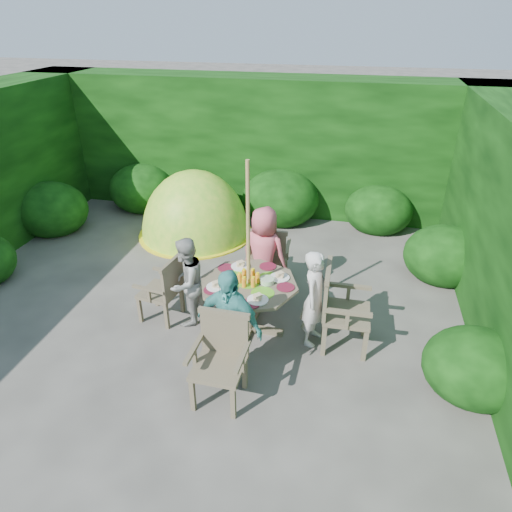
% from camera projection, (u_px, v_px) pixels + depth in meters
% --- Properties ---
extents(ground, '(60.00, 60.00, 0.00)m').
position_uv_depth(ground, '(191.00, 316.00, 6.02)').
color(ground, '#42403B').
rests_on(ground, ground).
extents(hedge_enclosure, '(9.00, 9.00, 2.50)m').
position_uv_depth(hedge_enclosure, '(216.00, 192.00, 6.56)').
color(hedge_enclosure, black).
rests_on(hedge_enclosure, ground).
extents(patio_table, '(1.23, 1.23, 0.84)m').
position_uv_depth(patio_table, '(249.00, 291.00, 5.48)').
color(patio_table, '#494130').
rests_on(patio_table, ground).
extents(parasol_pole, '(0.05, 0.05, 2.20)m').
position_uv_depth(parasol_pole, '(248.00, 253.00, 5.24)').
color(parasol_pole, olive).
rests_on(parasol_pole, ground).
extents(garden_chair_right, '(0.55, 0.61, 1.00)m').
position_uv_depth(garden_chair_right, '(340.00, 307.00, 5.27)').
color(garden_chair_right, '#494130').
rests_on(garden_chair_right, ground).
extents(garden_chair_left, '(0.52, 0.57, 0.85)m').
position_uv_depth(garden_chair_left, '(164.00, 288.00, 5.78)').
color(garden_chair_left, '#494130').
rests_on(garden_chair_left, ground).
extents(garden_chair_back, '(0.57, 0.52, 0.91)m').
position_uv_depth(garden_chair_back, '(269.00, 256.00, 6.47)').
color(garden_chair_back, '#494130').
rests_on(garden_chair_back, ground).
extents(garden_chair_front, '(0.56, 0.50, 0.91)m').
position_uv_depth(garden_chair_front, '(221.00, 357.00, 4.60)').
color(garden_chair_front, '#494130').
rests_on(garden_chair_front, ground).
extents(child_right, '(0.38, 0.49, 1.21)m').
position_uv_depth(child_right, '(315.00, 298.00, 5.30)').
color(child_right, silver).
rests_on(child_right, ground).
extents(child_left, '(0.56, 0.65, 1.17)m').
position_uv_depth(child_left, '(186.00, 282.00, 5.65)').
color(child_left, '#999A94').
rests_on(child_left, ground).
extents(child_back, '(0.74, 0.57, 1.33)m').
position_uv_depth(child_back, '(264.00, 254.00, 6.13)').
color(child_back, '#D75967').
rests_on(child_back, ground).
extents(child_front, '(0.84, 0.53, 1.33)m').
position_uv_depth(child_front, '(229.00, 325.00, 4.77)').
color(child_front, teal).
rests_on(child_front, ground).
extents(dome_tent, '(2.02, 2.02, 2.31)m').
position_uv_depth(dome_tent, '(196.00, 234.00, 8.21)').
color(dome_tent, '#6FCC27').
rests_on(dome_tent, ground).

